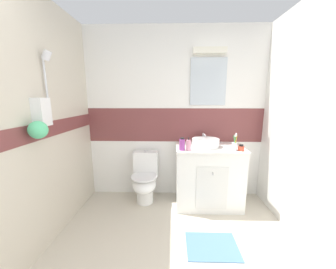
{
  "coord_description": "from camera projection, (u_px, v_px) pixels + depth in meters",
  "views": [
    {
      "loc": [
        -0.03,
        -0.4,
        1.5
      ],
      "look_at": [
        -0.09,
        1.79,
        1.07
      ],
      "focal_mm": 20.14,
      "sensor_mm": 36.0,
      "label": 1
    }
  ],
  "objects": [
    {
      "name": "toothbrush_cup",
      "position": [
        235.0,
        146.0,
        2.36
      ],
      "size": [
        0.07,
        0.07,
        0.22
      ],
      "color": "white",
      "rests_on": "vanity_cabinet"
    },
    {
      "name": "bath_mat",
      "position": [
        212.0,
        246.0,
        1.93
      ],
      "size": [
        0.53,
        0.39,
        0.01
      ],
      "primitive_type": "cube",
      "color": "#4C7299",
      "rests_on": "ground_plane"
    },
    {
      "name": "hair_gel_jar",
      "position": [
        241.0,
        148.0,
        2.36
      ],
      "size": [
        0.07,
        0.07,
        0.08
      ],
      "color": "#D84C33",
      "rests_on": "vanity_cabinet"
    },
    {
      "name": "toilet",
      "position": [
        145.0,
        179.0,
        2.73
      ],
      "size": [
        0.37,
        0.5,
        0.74
      ],
      "color": "white",
      "rests_on": "ground_plane"
    },
    {
      "name": "vanity_cabinet",
      "position": [
        208.0,
        175.0,
        2.66
      ],
      "size": [
        0.91,
        0.59,
        0.85
      ],
      "color": "white",
      "rests_on": "ground_plane"
    },
    {
      "name": "soap_dispenser",
      "position": [
        188.0,
        145.0,
        2.37
      ],
      "size": [
        0.06,
        0.06,
        0.17
      ],
      "color": "pink",
      "rests_on": "vanity_cabinet"
    },
    {
      "name": "wall_left_shower_alcove",
      "position": [
        23.0,
        127.0,
        1.65
      ],
      "size": [
        0.28,
        3.48,
        2.5
      ],
      "color": "beige",
      "rests_on": "ground_plane"
    },
    {
      "name": "sink_basin",
      "position": [
        206.0,
        142.0,
        2.56
      ],
      "size": [
        0.37,
        0.41,
        0.15
      ],
      "color": "white",
      "rests_on": "vanity_cabinet"
    },
    {
      "name": "ground_plane",
      "position": [
        175.0,
        255.0,
        1.86
      ],
      "size": [
        3.2,
        3.48,
        0.04
      ],
      "primitive_type": "cube",
      "color": "beige"
    },
    {
      "name": "mouthwash_bottle",
      "position": [
        182.0,
        144.0,
        2.38
      ],
      "size": [
        0.07,
        0.07,
        0.16
      ],
      "color": "#993F99",
      "rests_on": "vanity_cabinet"
    },
    {
      "name": "wall_back_tiled",
      "position": [
        175.0,
        114.0,
        2.84
      ],
      "size": [
        3.2,
        0.2,
        2.5
      ],
      "color": "white",
      "rests_on": "ground_plane"
    }
  ]
}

